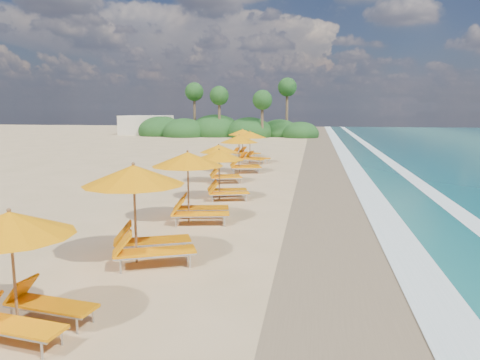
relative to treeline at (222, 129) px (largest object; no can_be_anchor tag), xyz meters
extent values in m
plane|color=tan|center=(9.94, -45.51, -1.00)|extent=(160.00, 160.00, 0.00)
cube|color=#816C4D|center=(13.94, -45.51, -0.99)|extent=(4.00, 160.00, 0.01)
cube|color=white|center=(15.44, -45.51, -0.97)|extent=(1.20, 160.00, 0.01)
cube|color=white|center=(18.44, -45.51, -0.97)|extent=(0.80, 160.00, 0.01)
cylinder|color=olive|center=(7.52, -56.10, 0.11)|extent=(0.06, 0.06, 2.21)
cone|color=orange|center=(7.52, -56.10, 1.02)|extent=(2.58, 2.58, 0.44)
sphere|color=olive|center=(7.52, -56.10, 1.27)|extent=(0.08, 0.08, 0.08)
cylinder|color=olive|center=(8.25, -52.19, 0.28)|extent=(0.06, 0.06, 2.56)
cone|color=orange|center=(8.25, -52.19, 1.35)|extent=(3.45, 3.45, 0.51)
sphere|color=olive|center=(8.25, -52.19, 1.63)|extent=(0.09, 0.09, 0.09)
cylinder|color=olive|center=(8.44, -47.76, 0.24)|extent=(0.06, 0.06, 2.47)
cone|color=orange|center=(8.44, -47.76, 1.27)|extent=(3.01, 3.01, 0.50)
sphere|color=olive|center=(8.44, -47.76, 1.54)|extent=(0.09, 0.09, 0.09)
cylinder|color=olive|center=(8.70, -43.63, 0.09)|extent=(0.05, 0.05, 2.18)
cone|color=orange|center=(8.70, -43.63, 1.00)|extent=(2.77, 2.77, 0.44)
sphere|color=olive|center=(8.70, -43.63, 1.24)|extent=(0.08, 0.08, 0.08)
cylinder|color=olive|center=(7.74, -39.12, 0.02)|extent=(0.05, 0.05, 2.03)
cone|color=orange|center=(7.74, -39.12, 0.86)|extent=(2.62, 2.62, 0.41)
sphere|color=olive|center=(7.74, -39.12, 1.09)|extent=(0.07, 0.07, 0.07)
cylinder|color=olive|center=(8.19, -35.12, 0.16)|extent=(0.06, 0.06, 2.31)
cone|color=orange|center=(8.19, -35.12, 1.12)|extent=(2.88, 2.88, 0.46)
sphere|color=olive|center=(8.19, -35.12, 1.37)|extent=(0.08, 0.08, 0.08)
cylinder|color=olive|center=(8.18, -30.18, 0.15)|extent=(0.06, 0.06, 2.29)
cone|color=orange|center=(8.18, -30.18, 1.10)|extent=(3.10, 3.10, 0.46)
sphere|color=olive|center=(8.18, -30.18, 1.35)|extent=(0.08, 0.08, 0.08)
cylinder|color=olive|center=(7.05, -26.45, 0.13)|extent=(0.06, 0.06, 2.26)
cone|color=orange|center=(7.05, -26.45, 1.07)|extent=(3.13, 3.13, 0.45)
sphere|color=olive|center=(7.05, -26.45, 1.32)|extent=(0.08, 0.08, 0.08)
ellipsoid|color=#163D14|center=(3.94, -0.51, -0.37)|extent=(6.40, 6.40, 4.16)
ellipsoid|color=#163D14|center=(-1.06, 0.49, -0.29)|extent=(7.20, 7.20, 4.68)
ellipsoid|color=#163D14|center=(-5.06, -1.51, -0.41)|extent=(6.00, 6.00, 3.90)
ellipsoid|color=#163D14|center=(7.94, 1.49, -0.45)|extent=(5.60, 5.60, 3.64)
ellipsoid|color=#163D14|center=(-9.06, 0.49, -0.35)|extent=(6.60, 6.60, 4.29)
ellipsoid|color=#163D14|center=(10.94, -0.51, -0.51)|extent=(5.00, 5.00, 3.25)
cylinder|color=brown|center=(5.94, -2.51, 1.50)|extent=(0.36, 0.36, 5.00)
sphere|color=#163D14|center=(5.94, -2.51, 4.00)|extent=(2.60, 2.60, 2.60)
cylinder|color=brown|center=(-0.06, -1.51, 1.80)|extent=(0.36, 0.36, 5.60)
sphere|color=#163D14|center=(-0.06, -1.51, 4.60)|extent=(2.60, 2.60, 2.60)
cylinder|color=brown|center=(-4.06, 0.49, 2.10)|extent=(0.36, 0.36, 6.20)
sphere|color=#163D14|center=(-4.06, 0.49, 5.20)|extent=(2.60, 2.60, 2.60)
cylinder|color=brown|center=(8.94, 1.49, 2.40)|extent=(0.36, 0.36, 6.80)
sphere|color=#163D14|center=(8.94, 1.49, 5.80)|extent=(2.60, 2.60, 2.60)
cube|color=beige|center=(-12.06, 2.49, 0.40)|extent=(7.00, 5.00, 2.80)
camera|label=1|loc=(12.81, -63.24, 3.07)|focal=34.28mm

